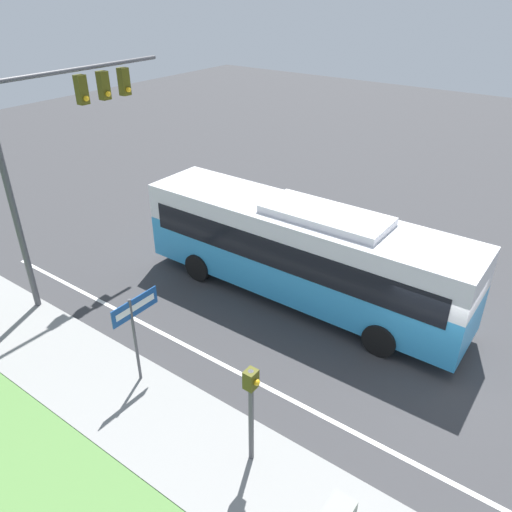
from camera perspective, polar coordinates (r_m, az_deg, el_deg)
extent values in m
plane|color=#38383A|center=(15.57, 19.35, -11.45)|extent=(80.00, 80.00, 0.00)
cube|color=silver|center=(13.02, 13.91, -20.27)|extent=(0.14, 30.00, 0.01)
cube|color=#3393D1|center=(16.87, 4.92, -1.22)|extent=(2.48, 11.39, 1.54)
cube|color=silver|center=(16.21, 5.13, 3.03)|extent=(2.48, 11.39, 1.26)
cube|color=black|center=(16.41, 5.06, 1.68)|extent=(2.52, 10.48, 0.95)
cube|color=silver|center=(15.52, 7.94, 4.67)|extent=(1.73, 3.99, 0.24)
cylinder|color=black|center=(18.24, -6.63, -1.27)|extent=(0.28, 1.04, 1.04)
cylinder|color=black|center=(19.81, -2.04, 1.55)|extent=(0.28, 1.04, 1.04)
cylinder|color=black|center=(15.13, 13.95, -9.28)|extent=(0.28, 1.04, 1.04)
cylinder|color=black|center=(16.99, 17.19, -5.07)|extent=(0.28, 1.04, 1.04)
cylinder|color=#4C4C51|center=(16.74, -26.06, 5.26)|extent=(0.20, 0.20, 7.49)
cylinder|color=#4C4C51|center=(17.43, -19.46, 19.53)|extent=(6.30, 0.14, 0.14)
cube|color=#47470F|center=(17.48, -19.32, 17.49)|extent=(0.32, 0.28, 0.90)
sphere|color=yellow|center=(17.38, -18.82, 16.67)|extent=(0.18, 0.18, 0.18)
cube|color=#47470F|center=(17.99, -17.03, 18.13)|extent=(0.32, 0.28, 0.90)
sphere|color=yellow|center=(17.89, -16.54, 17.33)|extent=(0.18, 0.18, 0.18)
cube|color=#47470F|center=(18.52, -14.86, 18.71)|extent=(0.32, 0.28, 0.90)
sphere|color=yellow|center=(18.43, -14.37, 17.93)|extent=(0.18, 0.18, 0.18)
cylinder|color=#4C4C51|center=(11.39, -0.57, -18.08)|extent=(0.12, 0.12, 2.72)
cube|color=#47470F|center=(10.58, -0.60, -13.91)|extent=(0.28, 0.24, 0.44)
sphere|color=yellow|center=(10.52, 0.08, -14.24)|extent=(0.14, 0.14, 0.14)
cylinder|color=#4C4C51|center=(13.65, -13.60, -9.58)|extent=(0.08, 0.08, 2.72)
cube|color=#19478C|center=(13.10, -13.65, -5.66)|extent=(1.49, 0.03, 0.51)
cube|color=white|center=(13.09, -13.60, -5.69)|extent=(1.26, 0.01, 0.18)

